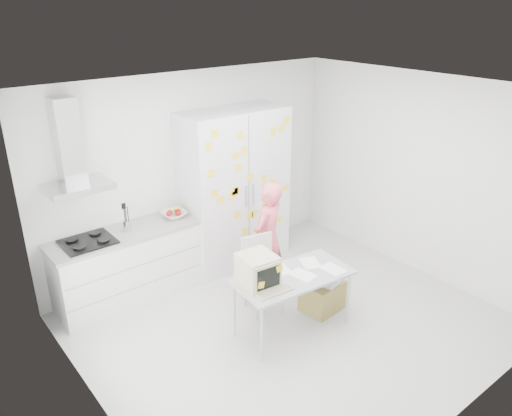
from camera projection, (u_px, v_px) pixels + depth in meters
floor at (290, 324)px, 5.88m from camera, size 4.50×4.00×0.02m
walls at (251, 200)px, 5.86m from camera, size 4.52×4.01×2.70m
ceiling at (297, 92)px, 4.82m from camera, size 4.50×4.00×0.02m
counter_run at (128, 264)px, 6.22m from camera, size 1.84×0.63×1.28m
range_hood at (71, 154)px, 5.48m from camera, size 0.70×0.48×1.01m
tall_cabinet at (234, 188)px, 6.91m from camera, size 1.50×0.68×2.20m
person at (268, 238)px, 6.30m from camera, size 0.63×0.53×1.48m
desk at (272, 274)px, 5.37m from camera, size 1.38×0.78×1.05m
chair at (261, 269)px, 6.00m from camera, size 0.50×0.50×0.94m
cardboard_box at (322, 295)px, 6.08m from camera, size 0.51×0.42×0.42m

